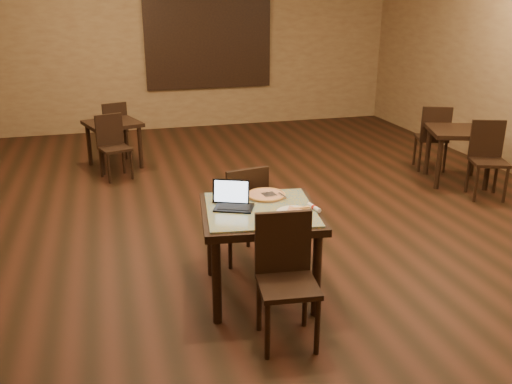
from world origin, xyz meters
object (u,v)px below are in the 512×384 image
object	(u,v)px
chair_main_near	(286,271)
other_table_b_chair_near	(113,143)
chair_main_far	(243,209)
laptop	(233,200)
pizza_pan	(266,196)
other_table_b	(113,130)
other_table_a	(459,138)
other_table_b_chair_far	(114,126)
other_table_a_chair_near	(488,154)
other_table_a_chair_far	(433,134)
tiled_table	(260,220)

from	to	relation	value
chair_main_near	other_table_b_chair_near	world-z (taller)	chair_main_near
chair_main_far	other_table_b_chair_near	bearing A→B (deg)	-80.57
chair_main_far	laptop	xyz separation A→B (m)	(-0.22, -0.52, 0.29)
pizza_pan	other_table_b	world-z (taller)	pizza_pan
laptop	other_table_a	distance (m)	4.06
other_table_a	other_table_b	xyz separation A→B (m)	(-4.36, 1.94, -0.05)
other_table_a	other_table_b_chair_far	distance (m)	4.98
other_table_a	other_table_b	size ratio (longest dim) A/B	1.11
chair_main_near	chair_main_far	size ratio (longest dim) A/B	1.00
other_table_a	other_table_a_chair_near	distance (m)	0.55
chair_main_far	other_table_a_chair_far	distance (m)	3.86
other_table_a	other_table_a_chair_far	size ratio (longest dim) A/B	1.06
tiled_table	laptop	bearing A→B (deg)	161.72
tiled_table	other_table_b	size ratio (longest dim) A/B	1.16
other_table_b_chair_far	laptop	bearing A→B (deg)	82.67
chair_main_near	other_table_a	distance (m)	4.29
laptop	other_table_b_chair_near	xyz separation A→B (m)	(-0.86, 3.46, -0.33)
other_table_a_chair_near	other_table_b_chair_near	size ratio (longest dim) A/B	1.09
chair_main_far	laptop	distance (m)	0.64
tiled_table	other_table_a_chair_near	bearing A→B (deg)	32.88
chair_main_near	laptop	world-z (taller)	laptop
other_table_b	pizza_pan	bearing A→B (deg)	-90.81
laptop	tiled_table	bearing A→B (deg)	-2.65
other_table_b_chair_near	chair_main_far	bearing A→B (deg)	-87.54
laptop	pizza_pan	world-z (taller)	laptop
pizza_pan	chair_main_near	bearing A→B (deg)	-97.35
other_table_a_chair_near	other_table_b_chair_near	world-z (taller)	other_table_a_chair_near
pizza_pan	other_table_a	distance (m)	3.71
chair_main_far	pizza_pan	world-z (taller)	chair_main_far
other_table_a_chair_near	other_table_b_chair_far	xyz separation A→B (m)	(-4.36, 2.99, -0.04)
other_table_a_chair_far	other_table_b_chair_far	xyz separation A→B (m)	(-4.31, 1.90, -0.04)
chair_main_near	pizza_pan	world-z (taller)	chair_main_near
tiled_table	chair_main_near	distance (m)	0.63
other_table_a	laptop	bearing A→B (deg)	-130.37
other_table_b	tiled_table	bearing A→B (deg)	-93.33
tiled_table	other_table_b_chair_far	world-z (taller)	other_table_b_chair_far
other_table_b	other_table_b_chair_far	distance (m)	0.51
chair_main_far	other_table_a_chair_near	world-z (taller)	other_table_a_chair_near
chair_main_far	other_table_a_chair_far	bearing A→B (deg)	-158.78
pizza_pan	other_table_a_chair_far	bearing A→B (deg)	37.40
pizza_pan	other_table_b	distance (m)	4.00
other_table_a	other_table_b	distance (m)	4.77
other_table_b	other_table_b_chair_near	distance (m)	0.51
chair_main_far	other_table_b	size ratio (longest dim) A/B	1.04
chair_main_near	other_table_a_chair_near	size ratio (longest dim) A/B	1.00
pizza_pan	other_table_b_chair_near	distance (m)	3.53
chair_main_near	pizza_pan	size ratio (longest dim) A/B	2.81
other_table_b_chair_far	chair_main_far	bearing A→B (deg)	86.97
other_table_b	laptop	bearing A→B (deg)	-95.73
chair_main_near	laptop	bearing A→B (deg)	112.78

